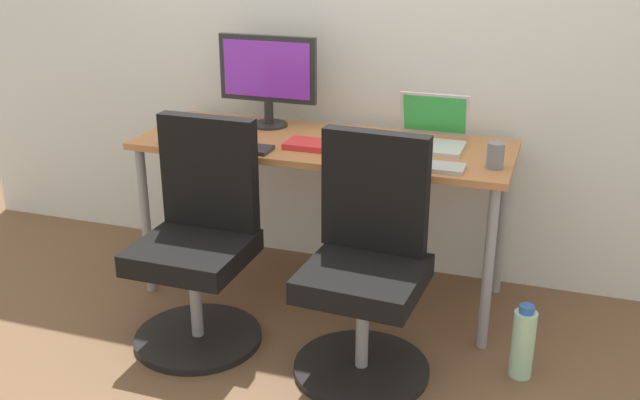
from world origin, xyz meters
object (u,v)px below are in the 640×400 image
object	(u,v)px
office_chair_left	(200,244)
desktop_monitor	(268,74)
open_laptop	(430,133)
water_bottle_on_floor	(523,343)
coffee_mug	(189,133)
office_chair_right	(367,269)

from	to	relation	value
office_chair_left	desktop_monitor	xyz separation A→B (m)	(0.03, 0.71, 0.58)
office_chair_left	open_laptop	size ratio (longest dim) A/B	3.03
water_bottle_on_floor	coffee_mug	distance (m)	1.67
office_chair_right	office_chair_left	bearing A→B (deg)	179.99
office_chair_left	water_bottle_on_floor	world-z (taller)	office_chair_left
coffee_mug	office_chair_right	bearing A→B (deg)	-19.79
desktop_monitor	coffee_mug	bearing A→B (deg)	-121.01
office_chair_left	water_bottle_on_floor	bearing A→B (deg)	5.05
water_bottle_on_floor	open_laptop	world-z (taller)	open_laptop
open_laptop	office_chair_right	bearing A→B (deg)	-99.08
office_chair_right	coffee_mug	xyz separation A→B (m)	(-0.92, 0.33, 0.37)
office_chair_left	coffee_mug	size ratio (longest dim) A/B	10.22
office_chair_left	desktop_monitor	bearing A→B (deg)	87.85
water_bottle_on_floor	desktop_monitor	size ratio (longest dim) A/B	0.65
coffee_mug	office_chair_left	bearing A→B (deg)	-58.68
water_bottle_on_floor	coffee_mug	world-z (taller)	coffee_mug
office_chair_right	desktop_monitor	bearing A→B (deg)	134.25
office_chair_right	water_bottle_on_floor	world-z (taller)	office_chair_right
water_bottle_on_floor	open_laptop	bearing A→B (deg)	133.32
desktop_monitor	office_chair_right	bearing A→B (deg)	-45.75
office_chair_right	coffee_mug	bearing A→B (deg)	160.21
desktop_monitor	coffee_mug	distance (m)	0.49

